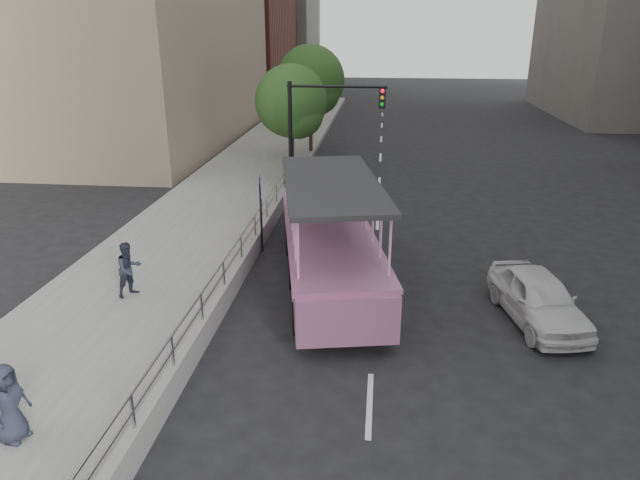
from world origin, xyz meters
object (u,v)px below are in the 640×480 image
at_px(car, 538,298).
at_px(parking_sign, 261,205).
at_px(street_tree_far, 312,83).
at_px(pedestrian_mid, 129,269).
at_px(duck_boat, 327,235).
at_px(traffic_signal, 318,122).
at_px(pedestrian_far, 9,403).
at_px(street_tree_near, 293,104).

distance_m(car, parking_sign, 9.24).
bearing_deg(street_tree_far, pedestrian_mid, -97.46).
distance_m(duck_boat, traffic_signal, 8.20).
distance_m(parking_sign, traffic_signal, 6.67).
relative_size(duck_boat, pedestrian_mid, 6.65).
xyz_separation_m(car, pedestrian_far, (-10.63, -6.19, 0.40)).
distance_m(duck_boat, parking_sign, 2.85).
distance_m(pedestrian_mid, pedestrian_far, 5.95).
height_order(pedestrian_far, parking_sign, parking_sign).
xyz_separation_m(pedestrian_mid, pedestrian_far, (0.38, -5.94, -0.01)).
bearing_deg(pedestrian_far, pedestrian_mid, 13.90).
xyz_separation_m(parking_sign, street_tree_far, (-0.17, 15.73, 2.62)).
xyz_separation_m(parking_sign, street_tree_near, (-0.37, 9.73, 2.14)).
height_order(pedestrian_mid, traffic_signal, traffic_signal).
bearing_deg(duck_boat, car, -24.02).
bearing_deg(parking_sign, street_tree_near, 92.16).
height_order(traffic_signal, street_tree_near, street_tree_near).
distance_m(car, street_tree_near, 16.58).
relative_size(pedestrian_far, traffic_signal, 0.29).
relative_size(pedestrian_mid, parking_sign, 0.58).
distance_m(pedestrian_mid, street_tree_near, 14.55).
bearing_deg(street_tree_near, traffic_signal, -65.02).
xyz_separation_m(car, parking_sign, (-8.21, 4.10, 1.02)).
relative_size(car, pedestrian_mid, 2.51).
height_order(parking_sign, street_tree_far, street_tree_far).
height_order(pedestrian_far, traffic_signal, traffic_signal).
height_order(street_tree_near, street_tree_far, street_tree_far).
distance_m(car, street_tree_far, 21.83).
height_order(parking_sign, street_tree_near, street_tree_near).
distance_m(duck_boat, street_tree_near, 11.85).
xyz_separation_m(traffic_signal, street_tree_far, (-1.40, 9.43, 0.81)).
bearing_deg(parking_sign, pedestrian_far, -103.21).
bearing_deg(street_tree_near, pedestrian_far, -95.85).
relative_size(pedestrian_far, parking_sign, 0.57).
height_order(duck_boat, traffic_signal, traffic_signal).
bearing_deg(duck_boat, pedestrian_far, -118.63).
bearing_deg(street_tree_far, pedestrian_far, -94.94).
bearing_deg(street_tree_far, street_tree_near, -91.91).
bearing_deg(street_tree_far, duck_boat, -81.58).
xyz_separation_m(duck_boat, parking_sign, (-2.38, 1.50, 0.45)).
bearing_deg(pedestrian_far, car, -49.54).
xyz_separation_m(pedestrian_far, traffic_signal, (3.65, 16.60, 2.43)).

